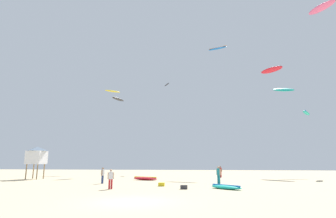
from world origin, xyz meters
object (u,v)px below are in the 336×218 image
(gear_bag, at_px, (161,184))
(kite_aloft_5, at_px, (322,8))
(person_right, at_px, (220,171))
(cooler_box, at_px, (184,187))
(kite_grounded_near, at_px, (145,178))
(kite_aloft_1, at_px, (118,99))
(person_left, at_px, (219,173))
(lifeguard_tower, at_px, (37,155))
(kite_aloft_2, at_px, (113,91))
(kite_aloft_3, at_px, (284,90))
(kite_aloft_6, at_px, (306,113))
(kite_aloft_7, at_px, (218,48))
(kite_aloft_4, at_px, (271,70))
(kite_grounded_mid, at_px, (226,187))
(person_midground, at_px, (103,174))
(person_foreground, at_px, (111,177))
(kite_aloft_0, at_px, (167,85))

(gear_bag, xyz_separation_m, kite_aloft_5, (21.55, 12.38, 23.99))
(person_right, height_order, cooler_box, person_right)
(kite_grounded_near, height_order, kite_aloft_1, kite_aloft_1)
(person_left, height_order, lifeguard_tower, lifeguard_tower)
(kite_aloft_2, bearing_deg, person_left, -51.19)
(gear_bag, xyz_separation_m, kite_aloft_3, (18.95, 23.94, 14.89))
(kite_aloft_1, height_order, kite_aloft_5, kite_aloft_5)
(cooler_box, distance_m, kite_aloft_3, 34.64)
(person_right, bearing_deg, lifeguard_tower, 147.20)
(kite_aloft_5, bearing_deg, kite_aloft_6, 116.97)
(kite_aloft_3, distance_m, kite_aloft_5, 14.94)
(gear_bag, relative_size, kite_aloft_7, 0.14)
(kite_aloft_4, xyz_separation_m, kite_aloft_6, (2.11, -8.68, -9.96))
(kite_grounded_mid, bearing_deg, person_right, 87.30)
(gear_bag, bearing_deg, kite_aloft_2, 117.52)
(cooler_box, height_order, kite_aloft_7, kite_aloft_7)
(person_midground, distance_m, kite_aloft_7, 35.69)
(lifeguard_tower, relative_size, kite_aloft_2, 1.24)
(person_foreground, bearing_deg, kite_grounded_near, 164.99)
(kite_grounded_mid, xyz_separation_m, kite_aloft_1, (-15.94, 20.66, 12.69))
(lifeguard_tower, xyz_separation_m, kite_aloft_3, (36.71, 15.75, 12.00))
(kite_aloft_7, bearing_deg, person_left, -95.47)
(gear_bag, bearing_deg, person_right, 66.82)
(kite_grounded_near, distance_m, kite_aloft_7, 31.60)
(kite_aloft_3, bearing_deg, lifeguard_tower, -156.79)
(person_foreground, xyz_separation_m, lifeguard_tower, (-14.03, 11.40, 2.12))
(kite_aloft_0, height_order, kite_aloft_6, kite_aloft_0)
(person_foreground, relative_size, kite_aloft_0, 0.64)
(person_foreground, xyz_separation_m, kite_aloft_5, (25.29, 15.59, 23.22))
(person_left, distance_m, kite_grounded_mid, 5.43)
(kite_aloft_4, relative_size, kite_aloft_7, 1.03)
(person_foreground, relative_size, kite_grounded_near, 0.45)
(person_right, height_order, kite_aloft_5, kite_aloft_5)
(lifeguard_tower, relative_size, gear_bag, 7.41)
(person_left, height_order, gear_bag, person_left)
(lifeguard_tower, bearing_deg, kite_aloft_5, 6.08)
(kite_grounded_near, bearing_deg, person_left, -28.24)
(cooler_box, bearing_deg, person_midground, 151.66)
(gear_bag, distance_m, kite_aloft_5, 34.55)
(kite_aloft_1, bearing_deg, kite_aloft_2, 114.39)
(kite_aloft_2, bearing_deg, kite_aloft_6, -19.18)
(kite_aloft_3, bearing_deg, kite_grounded_mid, -117.15)
(gear_bag, bearing_deg, lifeguard_tower, 155.24)
(kite_grounded_near, xyz_separation_m, kite_aloft_1, (-7.20, 10.72, 12.67))
(kite_grounded_mid, relative_size, kite_aloft_7, 0.70)
(kite_grounded_near, height_order, kite_aloft_7, kite_aloft_7)
(person_midground, height_order, kite_aloft_6, kite_aloft_6)
(kite_aloft_1, bearing_deg, kite_aloft_0, 60.86)
(person_midground, height_order, person_right, person_midground)
(person_right, relative_size, kite_aloft_0, 0.64)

